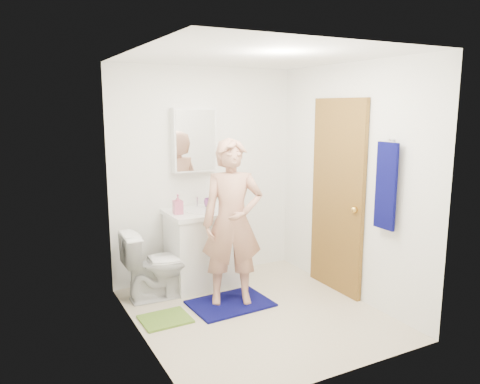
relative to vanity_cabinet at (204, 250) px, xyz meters
name	(u,v)px	position (x,y,z in m)	size (l,w,h in m)	color
floor	(256,314)	(0.15, -0.91, -0.41)	(2.20, 2.40, 0.02)	beige
ceiling	(258,55)	(0.15, -0.91, 2.01)	(2.20, 2.40, 0.02)	white
wall_back	(205,174)	(0.15, 0.30, 0.80)	(2.20, 0.02, 2.40)	white
wall_front	(343,219)	(0.15, -2.12, 0.80)	(2.20, 0.02, 2.40)	white
wall_left	(138,202)	(-0.96, -0.91, 0.80)	(0.02, 2.40, 2.40)	white
wall_right	(351,182)	(1.26, -0.91, 0.80)	(0.02, 2.40, 2.40)	white
vanity_cabinet	(204,250)	(0.00, 0.00, 0.00)	(0.75, 0.55, 0.80)	white
countertop	(203,213)	(0.00, 0.00, 0.43)	(0.79, 0.59, 0.05)	white
sink_basin	(203,211)	(0.00, 0.00, 0.44)	(0.40, 0.40, 0.03)	white
faucet	(197,202)	(0.00, 0.18, 0.51)	(0.03, 0.03, 0.12)	silver
medicine_cabinet	(194,140)	(0.00, 0.22, 1.20)	(0.50, 0.12, 0.70)	white
mirror_panel	(196,140)	(0.00, 0.16, 1.20)	(0.46, 0.01, 0.66)	white
door	(337,197)	(1.22, -0.76, 0.62)	(0.05, 0.80, 2.05)	olive
door_knob	(354,210)	(1.18, -1.08, 0.55)	(0.07, 0.07, 0.07)	gold
towel	(386,186)	(1.18, -1.48, 0.85)	(0.03, 0.24, 0.80)	#08094E
towel_hook	(392,140)	(1.22, -1.48, 1.27)	(0.02, 0.02, 0.06)	silver
toilet	(158,264)	(-0.56, -0.11, -0.04)	(0.41, 0.71, 0.73)	white
bath_mat	(230,303)	(0.02, -0.62, -0.39)	(0.78, 0.56, 0.02)	#08094E
green_rug	(165,319)	(-0.68, -0.65, -0.39)	(0.44, 0.37, 0.02)	olive
soap_dispenser	(178,204)	(-0.30, -0.03, 0.56)	(0.10, 0.10, 0.21)	#CA5E81
toothbrush_cup	(210,203)	(0.12, 0.09, 0.50)	(0.13, 0.13, 0.10)	#883E89
man	(232,222)	(0.06, -0.60, 0.44)	(0.60, 0.39, 1.64)	tan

